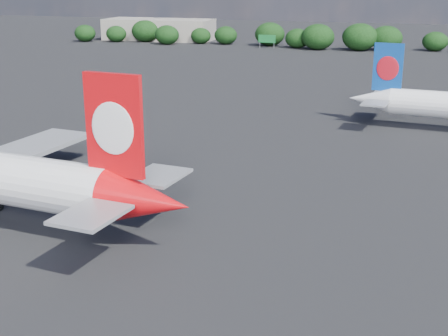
# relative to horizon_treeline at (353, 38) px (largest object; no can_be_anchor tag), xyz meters

# --- Properties ---
(ground) EXTENTS (500.00, 500.00, 0.00)m
(ground) POSITION_rel_horizon_treeline_xyz_m (-11.07, -120.21, -3.82)
(ground) COLOR black
(ground) RESTS_ON ground
(terminal_building) EXTENTS (42.00, 16.00, 8.00)m
(terminal_building) POSITION_rel_horizon_treeline_xyz_m (-76.07, 11.79, 0.18)
(terminal_building) COLOR gray
(terminal_building) RESTS_ON ground
(highway_sign) EXTENTS (6.00, 0.30, 4.50)m
(highway_sign) POSITION_rel_horizon_treeline_xyz_m (-29.07, -4.21, -0.69)
(highway_sign) COLOR #136129
(highway_sign) RESTS_ON ground
(billboard_yellow) EXTENTS (5.00, 0.30, 5.50)m
(billboard_yellow) POSITION_rel_horizon_treeline_xyz_m (0.93, 1.79, 0.05)
(billboard_yellow) COLOR yellow
(billboard_yellow) RESTS_ON ground
(horizon_treeline) EXTENTS (206.01, 17.06, 9.05)m
(horizon_treeline) POSITION_rel_horizon_treeline_xyz_m (0.00, 0.00, 0.00)
(horizon_treeline) COLOR black
(horizon_treeline) RESTS_ON ground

